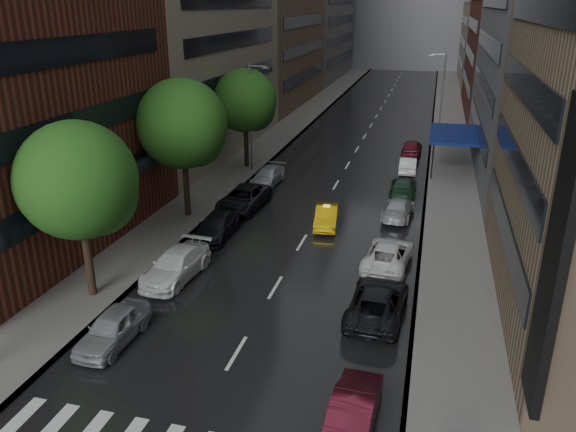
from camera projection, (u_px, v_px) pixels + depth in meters
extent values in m
plane|color=gray|center=(199.00, 416.00, 20.04)|extent=(220.00, 220.00, 0.00)
cube|color=black|center=(369.00, 129.00, 65.22)|extent=(14.00, 140.00, 0.01)
cube|color=gray|center=(294.00, 124.00, 67.31)|extent=(4.00, 140.00, 0.15)
cube|color=gray|center=(449.00, 133.00, 63.08)|extent=(4.00, 140.00, 0.15)
cube|color=silver|center=(15.00, 424.00, 19.66)|extent=(0.55, 2.80, 0.01)
cube|color=silver|center=(49.00, 431.00, 19.33)|extent=(0.55, 2.80, 0.01)
cube|color=maroon|center=(12.00, 19.00, 29.76)|extent=(8.00, 20.00, 26.00)
cube|color=#937A5B|center=(277.00, 24.00, 77.47)|extent=(8.00, 28.00, 22.00)
cube|color=slate|center=(543.00, 27.00, 44.75)|extent=(8.00, 28.00, 24.00)
cube|color=gray|center=(491.00, 1.00, 96.44)|extent=(8.00, 32.00, 28.00)
cube|color=black|center=(555.00, 263.00, 16.91)|extent=(0.30, 2.20, 10.00)
cylinder|color=#382619|center=(87.00, 252.00, 27.33)|extent=(0.40, 0.40, 4.89)
sphere|color=#1E5116|center=(77.00, 180.00, 26.02)|extent=(5.59, 5.59, 5.59)
cylinder|color=#382619|center=(186.00, 181.00, 37.74)|extent=(0.40, 0.40, 5.16)
sphere|color=#1E5116|center=(182.00, 124.00, 36.36)|extent=(5.90, 5.90, 5.90)
cylinder|color=#382619|center=(246.00, 141.00, 49.25)|extent=(0.40, 0.40, 4.76)
sphere|color=#1E5116|center=(245.00, 100.00, 47.98)|extent=(5.44, 5.44, 5.44)
imported|color=#DEAE0B|center=(326.00, 216.00, 36.82)|extent=(1.89, 4.18, 1.33)
imported|color=gray|center=(113.00, 328.00, 24.14)|extent=(1.83, 4.33, 1.46)
imported|color=white|center=(176.00, 265.00, 29.82)|extent=(2.53, 5.35, 1.51)
imported|color=black|center=(217.00, 226.00, 35.22)|extent=(2.01, 4.89, 1.41)
imported|color=black|center=(244.00, 198.00, 39.85)|extent=(2.92, 5.78, 1.57)
imported|color=#B1B7BB|center=(268.00, 176.00, 45.42)|extent=(2.23, 4.72, 1.33)
imported|color=#561121|center=(355.00, 406.00, 19.50)|extent=(1.62, 4.28, 1.39)
imported|color=black|center=(378.00, 302.00, 26.20)|extent=(2.75, 5.52, 1.50)
imported|color=white|center=(388.00, 254.00, 31.24)|extent=(2.79, 5.27, 1.41)
imported|color=#ABACB1|center=(399.00, 208.00, 38.30)|extent=(2.20, 4.72, 1.33)
imported|color=#1C3F28|center=(403.00, 187.00, 42.57)|extent=(1.99, 4.84, 1.40)
imported|color=white|center=(408.00, 165.00, 48.53)|extent=(1.48, 4.07, 1.33)
imported|color=#56111F|center=(412.00, 147.00, 53.96)|extent=(1.88, 4.42, 1.49)
cylinder|color=gray|center=(251.00, 118.00, 47.32)|extent=(0.18, 0.18, 9.00)
cube|color=gray|center=(266.00, 68.00, 45.49)|extent=(0.50, 0.22, 0.16)
cylinder|color=gray|center=(442.00, 98.00, 57.20)|extent=(0.18, 0.18, 9.00)
cube|color=gray|center=(431.00, 55.00, 56.03)|extent=(0.50, 0.22, 0.16)
cube|color=navy|center=(454.00, 134.00, 48.42)|extent=(4.00, 8.00, 0.25)
cylinder|color=black|center=(432.00, 161.00, 45.90)|extent=(0.12, 0.12, 3.00)
cylinder|color=black|center=(434.00, 140.00, 52.77)|extent=(0.12, 0.12, 3.00)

